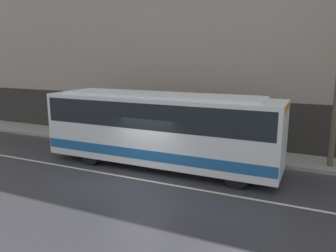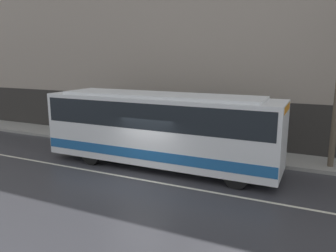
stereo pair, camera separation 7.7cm
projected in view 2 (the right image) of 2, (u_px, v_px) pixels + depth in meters
name	position (u px, v px, depth m)	size (l,w,h in m)	color
ground_plane	(140.00, 180.00, 13.90)	(60.00, 60.00, 0.00)	#333338
sidewalk	(186.00, 148.00, 18.46)	(60.00, 2.34, 0.17)	gray
building_facade	(196.00, 39.00, 18.40)	(60.00, 0.35, 12.69)	gray
lane_stripe	(140.00, 179.00, 13.89)	(54.00, 0.14, 0.01)	beige
transit_bus	(160.00, 126.00, 15.21)	(11.09, 2.61, 3.47)	white
pedestrian_waiting	(155.00, 132.00, 18.81)	(0.36, 0.36, 1.56)	navy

